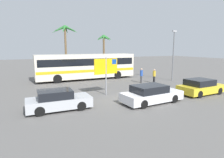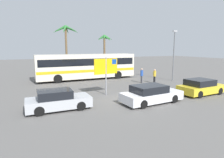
{
  "view_description": "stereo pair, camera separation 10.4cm",
  "coord_description": "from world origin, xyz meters",
  "px_view_note": "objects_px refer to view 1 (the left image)",
  "views": [
    {
      "loc": [
        -7.18,
        -12.21,
        4.02
      ],
      "look_at": [
        -0.28,
        2.64,
        1.3
      ],
      "focal_mm": 30.52,
      "sensor_mm": 36.0,
      "label": 1
    },
    {
      "loc": [
        -7.09,
        -12.25,
        4.02
      ],
      "look_at": [
        -0.28,
        2.64,
        1.3
      ],
      "focal_mm": 30.52,
      "sensor_mm": 36.0,
      "label": 2
    }
  ],
  "objects_px": {
    "pedestrian_near_sign": "(154,75)",
    "pedestrian_by_bus": "(141,74)",
    "car_silver": "(58,100)",
    "car_yellow": "(201,87)",
    "ferry_sign": "(106,68)",
    "bus_front_coach": "(86,65)",
    "car_white": "(151,94)"
  },
  "relations": [
    {
      "from": "ferry_sign",
      "to": "car_white",
      "type": "height_order",
      "value": "ferry_sign"
    },
    {
      "from": "ferry_sign",
      "to": "bus_front_coach",
      "type": "bearing_deg",
      "value": 77.7
    },
    {
      "from": "car_silver",
      "to": "bus_front_coach",
      "type": "bearing_deg",
      "value": 64.51
    },
    {
      "from": "car_silver",
      "to": "pedestrian_near_sign",
      "type": "relative_size",
      "value": 2.54
    },
    {
      "from": "car_yellow",
      "to": "pedestrian_near_sign",
      "type": "distance_m",
      "value": 5.95
    },
    {
      "from": "ferry_sign",
      "to": "pedestrian_by_bus",
      "type": "distance_m",
      "value": 6.87
    },
    {
      "from": "car_white",
      "to": "bus_front_coach",
      "type": "bearing_deg",
      "value": 91.34
    },
    {
      "from": "car_silver",
      "to": "car_white",
      "type": "bearing_deg",
      "value": -10.15
    },
    {
      "from": "pedestrian_near_sign",
      "to": "car_white",
      "type": "bearing_deg",
      "value": -130.83
    },
    {
      "from": "bus_front_coach",
      "to": "car_silver",
      "type": "relative_size",
      "value": 3.01
    },
    {
      "from": "car_yellow",
      "to": "pedestrian_by_bus",
      "type": "bearing_deg",
      "value": 101.31
    },
    {
      "from": "ferry_sign",
      "to": "car_yellow",
      "type": "distance_m",
      "value": 8.36
    },
    {
      "from": "car_silver",
      "to": "pedestrian_by_bus",
      "type": "distance_m",
      "value": 11.77
    },
    {
      "from": "ferry_sign",
      "to": "car_yellow",
      "type": "bearing_deg",
      "value": -29.86
    },
    {
      "from": "bus_front_coach",
      "to": "car_white",
      "type": "relative_size",
      "value": 2.62
    },
    {
      "from": "ferry_sign",
      "to": "car_white",
      "type": "distance_m",
      "value": 4.45
    },
    {
      "from": "car_white",
      "to": "pedestrian_by_bus",
      "type": "height_order",
      "value": "pedestrian_by_bus"
    },
    {
      "from": "car_white",
      "to": "pedestrian_by_bus",
      "type": "distance_m",
      "value": 7.96
    },
    {
      "from": "car_silver",
      "to": "pedestrian_near_sign",
      "type": "distance_m",
      "value": 12.57
    },
    {
      "from": "ferry_sign",
      "to": "car_silver",
      "type": "height_order",
      "value": "ferry_sign"
    },
    {
      "from": "car_yellow",
      "to": "pedestrian_by_bus",
      "type": "relative_size",
      "value": 2.53
    },
    {
      "from": "pedestrian_near_sign",
      "to": "pedestrian_by_bus",
      "type": "bearing_deg",
      "value": 147.58
    },
    {
      "from": "car_yellow",
      "to": "car_silver",
      "type": "bearing_deg",
      "value": 172.73
    },
    {
      "from": "ferry_sign",
      "to": "pedestrian_near_sign",
      "type": "height_order",
      "value": "ferry_sign"
    },
    {
      "from": "pedestrian_near_sign",
      "to": "pedestrian_by_bus",
      "type": "relative_size",
      "value": 0.96
    },
    {
      "from": "car_silver",
      "to": "pedestrian_by_bus",
      "type": "height_order",
      "value": "pedestrian_by_bus"
    },
    {
      "from": "bus_front_coach",
      "to": "pedestrian_near_sign",
      "type": "xyz_separation_m",
      "value": [
        6.19,
        -5.82,
        -0.84
      ]
    },
    {
      "from": "car_yellow",
      "to": "ferry_sign",
      "type": "bearing_deg",
      "value": 153.61
    },
    {
      "from": "pedestrian_near_sign",
      "to": "car_yellow",
      "type": "bearing_deg",
      "value": -87.65
    },
    {
      "from": "car_white",
      "to": "pedestrian_by_bus",
      "type": "xyz_separation_m",
      "value": [
        3.79,
        7.0,
        0.35
      ]
    },
    {
      "from": "car_yellow",
      "to": "bus_front_coach",
      "type": "bearing_deg",
      "value": 116.49
    },
    {
      "from": "bus_front_coach",
      "to": "car_white",
      "type": "height_order",
      "value": "bus_front_coach"
    }
  ]
}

